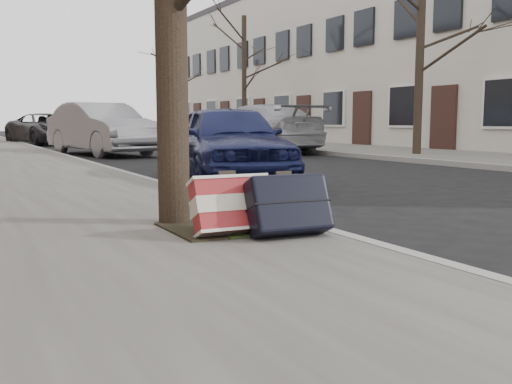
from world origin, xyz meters
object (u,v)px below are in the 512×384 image
car_near_front (229,143)px  car_near_mid (102,129)px  suitcase_red (232,206)px  suitcase_navy (289,204)px

car_near_front → car_near_mid: car_near_mid is taller
suitcase_red → car_near_mid: 13.30m
suitcase_red → suitcase_navy: suitcase_navy is taller
suitcase_navy → car_near_mid: 13.48m
suitcase_red → car_near_front: bearing=68.0°
suitcase_navy → suitcase_red: bearing=153.4°
suitcase_navy → car_near_front: car_near_front is taller
suitcase_red → suitcase_navy: (0.37, -0.23, 0.01)m
suitcase_navy → car_near_front: 5.05m
suitcase_navy → car_near_front: bearing=74.7°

